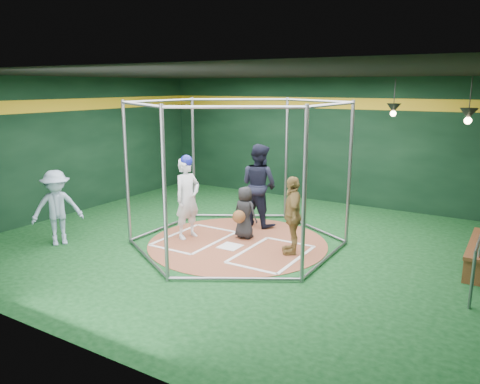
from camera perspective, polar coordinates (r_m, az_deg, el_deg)
The scene contains 14 objects.
room_shell at distance 9.60m, azimuth -0.29°, elevation 3.70°, with size 10.10×9.10×3.53m.
clay_disc at distance 10.02m, azimuth -0.30°, elevation -6.22°, with size 3.80×3.80×0.01m, color brown.
home_plate at distance 9.78m, azimuth -1.22°, elevation -6.64°, with size 0.43×0.43×0.01m, color white.
batter_box_left at distance 10.33m, azimuth -5.55°, elevation -5.63°, with size 1.17×1.77×0.01m.
batter_box_right at distance 9.37m, azimuth 3.89°, elevation -7.56°, with size 1.17×1.77×0.01m.
batting_cage at distance 9.63m, azimuth -0.31°, elevation 2.21°, with size 4.05×4.67×3.00m.
pendant_lamp_near at distance 12.00m, azimuth 18.21°, elevation 9.66°, with size 0.34×0.34×0.90m.
pendant_lamp_far at distance 10.13m, azimuth 26.10°, elevation 8.51°, with size 0.34×0.34×0.90m.
batter_figure at distance 10.18m, azimuth -6.44°, elevation -0.62°, with size 0.54×0.71×1.83m.
visitor_leopard at distance 9.27m, azimuth 6.40°, elevation -2.82°, with size 0.91×0.38×1.56m, color tan.
catcher_figure at distance 10.15m, azimuth 0.54°, elevation -2.56°, with size 0.58×0.59×1.15m.
umpire at distance 11.05m, azimuth 2.33°, elevation 0.87°, with size 0.95×0.74×1.95m, color black.
bystander_blue at distance 10.46m, azimuth -21.42°, elevation -1.81°, with size 1.02×0.59×1.59m, color #8CA1BA.
steel_railing at distance 8.29m, azimuth 26.89°, elevation -7.37°, with size 0.05×1.07×0.92m.
Camera 1 is at (4.96, -8.07, 3.29)m, focal length 35.00 mm.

